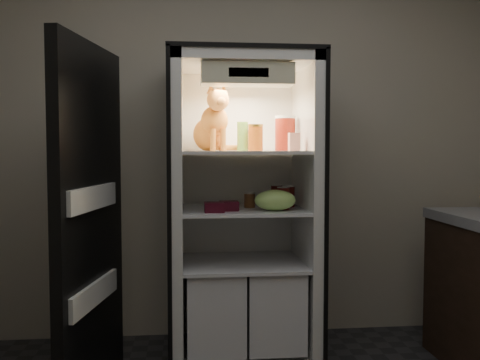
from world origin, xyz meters
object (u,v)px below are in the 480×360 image
object	(u,v)px
pepper_jar	(285,133)
cream_carton	(294,142)
soda_can_a	(277,196)
berry_box_left	(214,207)
soda_can_c	(283,198)
parmesan_shaker	(243,136)
soda_can_b	(289,197)
mayo_tub	(253,140)
berry_box_right	(229,206)
refrigerator	(242,231)
condiment_jar	(250,200)
grape_bag	(275,200)
tabby_cat	(212,126)
salsa_jar	(256,137)

from	to	relation	value
pepper_jar	cream_carton	distance (m)	0.22
soda_can_a	pepper_jar	bearing A→B (deg)	35.55
berry_box_left	soda_can_c	bearing A→B (deg)	11.21
parmesan_shaker	soda_can_b	distance (m)	0.47
mayo_tub	berry_box_right	bearing A→B (deg)	-126.23
mayo_tub	soda_can_a	bearing A→B (deg)	-22.07
berry_box_left	berry_box_right	bearing A→B (deg)	39.09
refrigerator	cream_carton	bearing A→B (deg)	-31.15
refrigerator	mayo_tub	world-z (taller)	refrigerator
condiment_jar	grape_bag	bearing A→B (deg)	-54.02
cream_carton	soda_can_b	distance (m)	0.37
parmesan_shaker	soda_can_c	distance (m)	0.47
soda_can_a	condiment_jar	xyz separation A→B (m)	(-0.17, -0.03, -0.02)
pepper_jar	berry_box_left	size ratio (longest dim) A/B	1.96
refrigerator	pepper_jar	world-z (taller)	refrigerator
mayo_tub	grape_bag	distance (m)	0.45
refrigerator	berry_box_right	bearing A→B (deg)	-117.71
tabby_cat	mayo_tub	xyz separation A→B (m)	(0.26, 0.03, -0.09)
salsa_jar	cream_carton	distance (m)	0.24
soda_can_a	tabby_cat	bearing A→B (deg)	176.21
parmesan_shaker	berry_box_left	bearing A→B (deg)	-127.35
parmesan_shaker	cream_carton	xyz separation A→B (m)	(0.29, -0.17, -0.04)
soda_can_b	berry_box_left	size ratio (longest dim) A/B	1.17
cream_carton	grape_bag	distance (m)	0.36
salsa_jar	grape_bag	xyz separation A→B (m)	(0.10, -0.14, -0.37)
salsa_jar	soda_can_b	xyz separation A→B (m)	(0.22, 0.04, -0.36)
condiment_jar	pepper_jar	bearing A→B (deg)	17.57
tabby_cat	grape_bag	world-z (taller)	tabby_cat
berry_box_right	grape_bag	bearing A→B (deg)	-6.80
parmesan_shaker	refrigerator	bearing A→B (deg)	127.26
cream_carton	berry_box_right	size ratio (longest dim) A/B	0.97
tabby_cat	berry_box_right	size ratio (longest dim) A/B	3.71
cream_carton	condiment_jar	distance (m)	0.46
soda_can_c	soda_can_b	bearing A→B (deg)	65.70
mayo_tub	grape_bag	world-z (taller)	mayo_tub
pepper_jar	soda_can_a	size ratio (longest dim) A/B	1.61
pepper_jar	soda_can_c	world-z (taller)	pepper_jar
condiment_jar	refrigerator	bearing A→B (deg)	143.29
refrigerator	berry_box_left	xyz separation A→B (m)	(-0.19, -0.25, 0.18)
soda_can_a	soda_can_b	xyz separation A→B (m)	(0.07, -0.03, -0.00)
cream_carton	soda_can_a	bearing A→B (deg)	112.75
mayo_tub	berry_box_right	size ratio (longest dim) A/B	1.18
pepper_jar	soda_can_c	distance (m)	0.45
berry_box_left	refrigerator	bearing A→B (deg)	53.84
parmesan_shaker	tabby_cat	bearing A→B (deg)	170.93
pepper_jar	soda_can_b	bearing A→B (deg)	-80.33
pepper_jar	condiment_jar	bearing A→B (deg)	-162.43
cream_carton	tabby_cat	bearing A→B (deg)	156.99
tabby_cat	berry_box_left	bearing A→B (deg)	-106.58
refrigerator	tabby_cat	size ratio (longest dim) A/B	4.65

